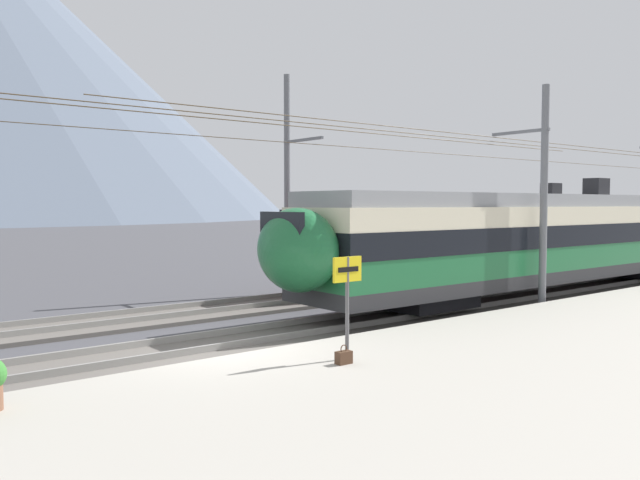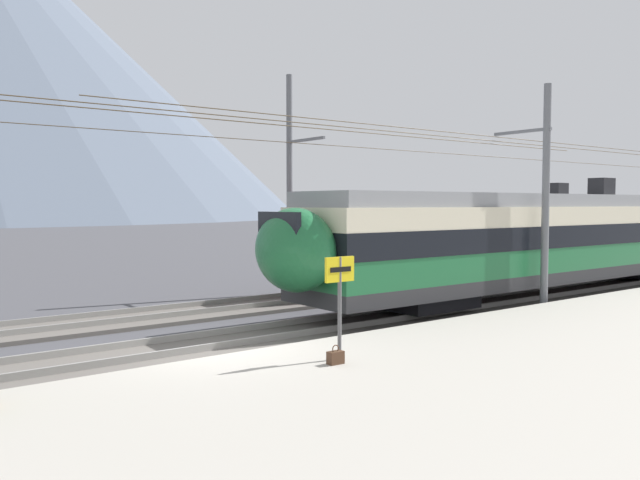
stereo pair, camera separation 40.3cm
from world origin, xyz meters
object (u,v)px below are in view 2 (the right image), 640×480
at_px(catenary_mast_far_side, 292,181).
at_px(handbag_near_sign, 335,357).
at_px(catenary_mast_mid, 541,192).
at_px(platform_sign, 340,284).
at_px(train_near_platform, 543,238).
at_px(train_far_track, 507,231).

xyz_separation_m(catenary_mast_far_side, handbag_near_sign, (-6.44, -10.80, -3.85)).
height_order(catenary_mast_mid, catenary_mast_far_side, catenary_mast_far_side).
height_order(catenary_mast_far_side, platform_sign, catenary_mast_far_side).
xyz_separation_m(catenary_mast_far_side, platform_sign, (-6.14, -10.55, -2.47)).
relative_size(train_near_platform, catenary_mast_far_side, 0.49).
xyz_separation_m(platform_sign, handbag_near_sign, (-0.30, -0.25, -1.38)).
bearing_deg(platform_sign, train_far_track, 26.95).
bearing_deg(train_near_platform, platform_sign, -162.67).
bearing_deg(train_far_track, catenary_mast_far_side, 170.14).
height_order(catenary_mast_far_side, handbag_near_sign, catenary_mast_far_side).
xyz_separation_m(train_far_track, handbag_near_sign, (-17.33, -8.91, -1.69)).
xyz_separation_m(train_far_track, catenary_mast_far_side, (-10.88, 1.89, 2.15)).
relative_size(train_near_platform, handbag_near_sign, 63.70).
distance_m(catenary_mast_mid, handbag_near_sign, 11.39).
distance_m(catenary_mast_far_side, handbag_near_sign, 13.15).
xyz_separation_m(train_near_platform, catenary_mast_mid, (-2.75, -1.72, 1.66)).
distance_m(platform_sign, handbag_near_sign, 1.43).
relative_size(train_near_platform, platform_sign, 11.72).
bearing_deg(handbag_near_sign, platform_sign, 39.73).
distance_m(train_far_track, handbag_near_sign, 19.55).
height_order(catenary_mast_mid, platform_sign, catenary_mast_mid).
bearing_deg(platform_sign, handbag_near_sign, -140.27).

